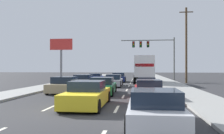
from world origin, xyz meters
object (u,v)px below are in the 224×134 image
at_px(car_maroon, 146,84).
at_px(car_gray, 83,81).
at_px(car_white, 155,109).
at_px(car_green, 102,86).
at_px(car_navy, 119,78).
at_px(car_yellow, 87,95).
at_px(car_red, 149,90).
at_px(traffic_signal_mast, 150,47).
at_px(car_silver, 114,81).
at_px(utility_pole_mid, 186,44).
at_px(car_blue, 96,78).
at_px(box_truck, 143,68).
at_px(roadside_billboard, 61,51).
at_px(car_tan, 65,85).

bearing_deg(car_maroon, car_gray, 151.08).
bearing_deg(car_white, car_green, 109.15).
height_order(car_navy, car_white, car_navy).
height_order(car_navy, car_yellow, car_navy).
xyz_separation_m(car_red, traffic_signal_mast, (1.11, 22.59, 4.75)).
bearing_deg(car_silver, utility_pole_mid, 35.66).
distance_m(traffic_signal_mast, utility_pole_mid, 7.20).
xyz_separation_m(car_silver, car_white, (3.29, -17.46, -0.01)).
distance_m(car_green, car_maroon, 5.32).
xyz_separation_m(car_silver, car_red, (3.36, -10.54, -0.01)).
bearing_deg(car_white, car_silver, 100.67).
bearing_deg(car_blue, box_truck, -23.95).
bearing_deg(car_white, roadside_billboard, 114.44).
distance_m(car_green, car_yellow, 6.02).
height_order(car_yellow, utility_pole_mid, utility_pole_mid).
relative_size(car_navy, car_maroon, 0.96).
relative_size(car_silver, box_truck, 0.57).
distance_m(car_yellow, box_truck, 19.31).
height_order(box_truck, utility_pole_mid, utility_pole_mid).
height_order(car_navy, car_red, car_navy).
relative_size(box_truck, car_white, 2.00).
height_order(car_blue, car_red, car_red).
relative_size(car_blue, box_truck, 0.56).
xyz_separation_m(car_blue, car_red, (6.90, -18.81, 0.02)).
bearing_deg(car_tan, car_yellow, -63.33).
height_order(car_green, car_red, car_green).
height_order(car_yellow, car_maroon, car_yellow).
height_order(car_white, utility_pole_mid, utility_pole_mid).
height_order(utility_pole_mid, roadside_billboard, utility_pole_mid).
distance_m(car_red, traffic_signal_mast, 23.11).
bearing_deg(car_silver, car_red, -72.33).
bearing_deg(utility_pole_mid, roadside_billboard, 164.83).
height_order(car_red, car_white, same).
distance_m(car_red, utility_pole_mid, 18.58).
bearing_deg(car_maroon, car_green, -131.63).
distance_m(car_tan, car_yellow, 7.48).
bearing_deg(car_maroon, box_truck, 90.63).
relative_size(car_green, car_white, 1.14).
bearing_deg(traffic_signal_mast, car_tan, -112.15).
bearing_deg(box_truck, car_gray, -142.79).
bearing_deg(car_tan, car_maroon, 26.09).
distance_m(car_blue, car_yellow, 22.32).
relative_size(traffic_signal_mast, roadside_billboard, 1.24).
bearing_deg(car_blue, car_maroon, -59.84).
bearing_deg(car_gray, car_tan, -88.94).
bearing_deg(roadside_billboard, car_silver, -49.56).
relative_size(car_navy, car_silver, 0.89).
bearing_deg(car_tan, car_white, -57.52).
bearing_deg(car_white, car_navy, 97.63).
relative_size(car_navy, car_red, 0.93).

